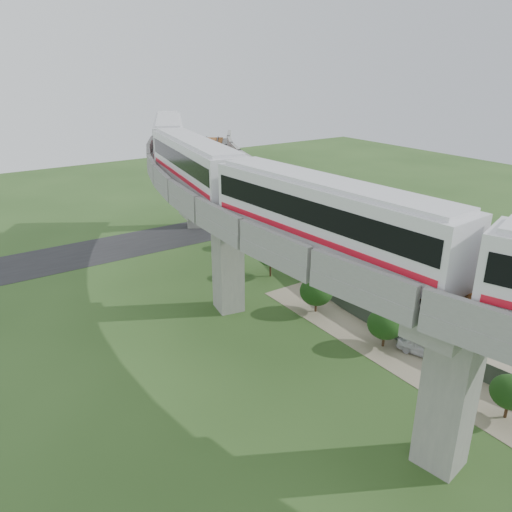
% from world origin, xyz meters
% --- Properties ---
extents(ground, '(160.00, 160.00, 0.00)m').
position_xyz_m(ground, '(0.00, 0.00, 0.00)').
color(ground, '#2B491D').
rests_on(ground, ground).
extents(dirt_lot, '(18.00, 26.00, 0.04)m').
position_xyz_m(dirt_lot, '(14.00, -2.00, 0.02)').
color(dirt_lot, gray).
rests_on(dirt_lot, ground).
extents(asphalt_road, '(60.00, 8.00, 0.03)m').
position_xyz_m(asphalt_road, '(0.00, 30.00, 0.01)').
color(asphalt_road, '#232326').
rests_on(asphalt_road, ground).
extents(viaduct, '(19.58, 73.98, 11.40)m').
position_xyz_m(viaduct, '(3.84, 0.00, 9.05)').
color(viaduct, '#99968E').
rests_on(viaduct, ground).
extents(metro_train, '(11.85, 61.27, 3.64)m').
position_xyz_m(metro_train, '(0.41, 2.63, 12.31)').
color(metro_train, silver).
rests_on(metro_train, ground).
extents(fence, '(3.87, 38.73, 1.50)m').
position_xyz_m(fence, '(9.75, 0.00, 0.75)').
color(fence, '#2D382D').
rests_on(fence, ground).
extents(tree_0, '(2.31, 2.31, 3.44)m').
position_xyz_m(tree_0, '(11.06, 21.30, 2.45)').
color(tree_0, '#382314').
rests_on(tree_0, ground).
extents(tree_1, '(2.71, 2.71, 3.45)m').
position_xyz_m(tree_1, '(7.70, 13.88, 2.30)').
color(tree_1, '#382314').
rests_on(tree_1, ground).
extents(tree_2, '(2.74, 2.74, 3.03)m').
position_xyz_m(tree_2, '(6.51, 5.83, 1.86)').
color(tree_2, '#382314').
rests_on(tree_2, ground).
extents(tree_3, '(2.56, 2.56, 2.94)m').
position_xyz_m(tree_3, '(7.04, -1.06, 1.85)').
color(tree_3, '#382314').
rests_on(tree_3, ground).
extents(tree_4, '(2.25, 2.25, 2.74)m').
position_xyz_m(tree_4, '(7.02, -10.45, 1.78)').
color(tree_4, '#382314').
rests_on(tree_4, ground).
extents(car_white, '(2.46, 3.80, 1.20)m').
position_xyz_m(car_white, '(8.51, -3.37, 0.64)').
color(car_white, silver).
rests_on(car_white, dirt_lot).
extents(car_dark, '(3.97, 2.11, 1.10)m').
position_xyz_m(car_dark, '(11.21, 0.16, 0.59)').
color(car_dark, black).
rests_on(car_dark, dirt_lot).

